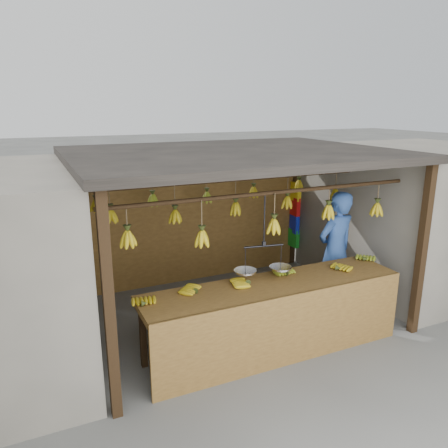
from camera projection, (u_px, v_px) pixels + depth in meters
name	position (u px, v px, depth m)	size (l,w,h in m)	color
ground	(232.00, 313.00, 6.47)	(80.00, 80.00, 0.00)	#5B5B57
stall	(223.00, 178.00, 6.24)	(4.30, 3.30, 2.40)	black
neighbor_right	(418.00, 214.00, 7.62)	(3.00, 3.00, 2.30)	slate
counter	(278.00, 303.00, 5.22)	(3.38, 0.75, 0.96)	brown
hanging_bananas	(234.00, 207.00, 6.06)	(3.61, 2.24, 0.39)	#AF9312
balance_scale	(263.00, 265.00, 5.27)	(0.71, 0.34, 0.95)	black
vendor	(335.00, 250.00, 6.49)	(0.65, 0.43, 1.79)	#3359A5
bag_bundles	(295.00, 215.00, 8.18)	(0.08, 0.26, 1.24)	yellow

